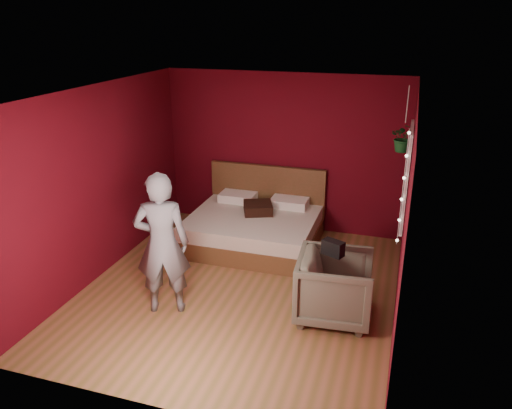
% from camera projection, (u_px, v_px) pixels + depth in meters
% --- Properties ---
extents(floor, '(4.50, 4.50, 0.00)m').
position_uv_depth(floor, '(240.00, 289.00, 6.67)').
color(floor, '#935A3B').
rests_on(floor, ground).
extents(room_walls, '(4.04, 4.54, 2.62)m').
position_uv_depth(room_walls, '(238.00, 169.00, 6.06)').
color(room_walls, '#570914').
rests_on(room_walls, ground).
extents(window, '(0.05, 0.97, 1.27)m').
position_uv_depth(window, '(406.00, 176.00, 6.38)').
color(window, white).
rests_on(window, room_walls).
extents(fairy_lights, '(0.04, 0.04, 1.45)m').
position_uv_depth(fairy_lights, '(403.00, 189.00, 5.92)').
color(fairy_lights, silver).
rests_on(fairy_lights, room_walls).
extents(bed, '(1.97, 1.68, 1.09)m').
position_uv_depth(bed, '(255.00, 226.00, 7.93)').
color(bed, brown).
rests_on(bed, ground).
extents(person, '(0.76, 0.63, 1.78)m').
position_uv_depth(person, '(162.00, 244.00, 5.91)').
color(person, slate).
rests_on(person, ground).
extents(armchair, '(0.96, 0.94, 0.81)m').
position_uv_depth(armchair, '(335.00, 287.00, 5.92)').
color(armchair, '#65624F').
rests_on(armchair, ground).
extents(handbag, '(0.28, 0.22, 0.18)m').
position_uv_depth(handbag, '(333.00, 248.00, 5.79)').
color(handbag, black).
rests_on(handbag, armchair).
extents(throw_pillow, '(0.57, 0.57, 0.16)m').
position_uv_depth(throw_pillow, '(258.00, 208.00, 7.88)').
color(throw_pillow, black).
rests_on(throw_pillow, bed).
extents(hanging_plant, '(0.40, 0.36, 0.86)m').
position_uv_depth(hanging_plant, '(404.00, 137.00, 6.51)').
color(hanging_plant, silver).
rests_on(hanging_plant, room_walls).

